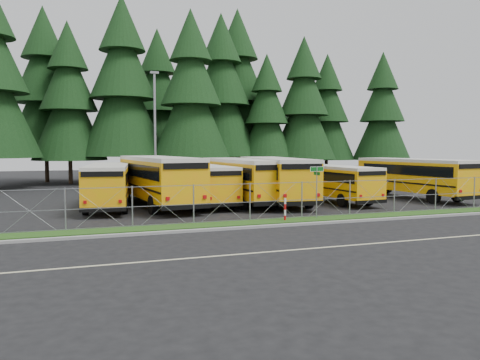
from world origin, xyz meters
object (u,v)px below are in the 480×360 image
bus_2 (157,182)px  light_standard (155,127)px  bus_5 (274,180)px  bus_east (410,179)px  bus_1 (109,186)px  street_sign (317,181)px  bus_3 (201,185)px  striped_bollard (285,210)px  bus_6 (331,184)px  bus_4 (241,181)px

bus_2 → light_standard: bearing=75.0°
bus_5 → bus_east: (10.79, -0.82, -0.07)m
bus_1 → street_sign: (10.22, -8.40, 0.65)m
bus_1 → bus_2: size_ratio=0.85×
bus_1 → bus_3: bearing=6.1°
bus_1 → striped_bollard: 11.96m
bus_east → bus_6: bearing=173.9°
bus_5 → striped_bollard: 8.20m
street_sign → light_standard: bearing=108.4°
bus_3 → bus_5: 5.05m
bus_5 → bus_east: bus_5 is taller
bus_6 → bus_east: bus_east is taller
bus_east → striped_bollard: bearing=-159.3°
bus_6 → street_sign: (-4.81, -6.66, 0.75)m
bus_east → light_standard: (-17.37, 10.74, 4.01)m
street_sign → bus_1: bearing=140.6°
bus_3 → light_standard: size_ratio=1.00×
light_standard → striped_bollard: bearing=-77.6°
bus_4 → street_sign: size_ratio=4.14×
street_sign → bus_2: bearing=131.2°
bus_2 → bus_4: 5.70m
bus_4 → bus_1: bearing=175.5°
bus_1 → bus_east: bus_east is taller
striped_bollard → bus_east: bearing=27.0°
bus_6 → light_standard: light_standard is taller
bus_5 → street_sign: 7.55m
bus_5 → bus_3: bearing=177.6°
bus_1 → bus_6: 15.13m
bus_5 → bus_4: bearing=172.2°
bus_east → striped_bollard: bus_east is taller
bus_3 → bus_4: bus_4 is taller
bus_4 → street_sign: (1.48, -8.07, 0.51)m
bus_4 → bus_east: 13.11m
bus_1 → bus_4: 8.75m
bus_5 → bus_east: bearing=2.2°
bus_5 → striped_bollard: (-2.71, -7.68, -0.96)m
bus_6 → street_sign: 8.25m
light_standard → bus_3: bearing=-80.1°
bus_3 → bus_east: size_ratio=0.89×
bus_3 → bus_5: size_ratio=0.85×
bus_5 → street_sign: (-0.78, -7.50, 0.48)m
bus_3 → street_sign: size_ratio=3.61×
bus_2 → bus_3: bus_2 is taller
striped_bollard → light_standard: bearing=102.4°
bus_1 → bus_3: (6.01, -0.13, -0.05)m
bus_3 → striped_bollard: bus_3 is taller
bus_3 → light_standard: 10.17m
bus_east → light_standard: size_ratio=1.12×
bus_5 → light_standard: 12.54m
bus_1 → street_sign: bearing=-32.1°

